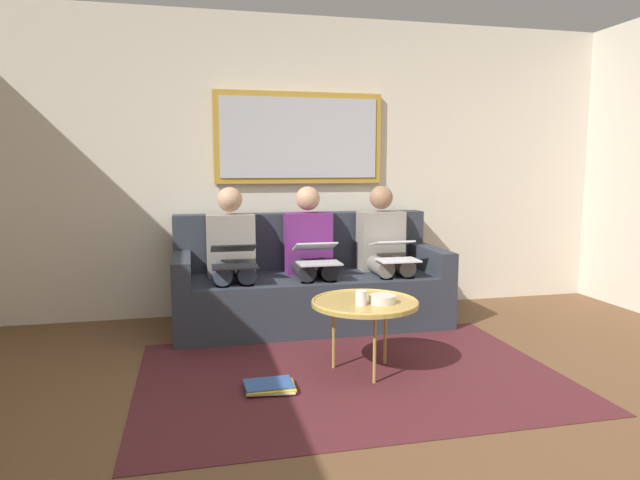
{
  "coord_description": "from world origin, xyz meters",
  "views": [
    {
      "loc": [
        0.94,
        2.38,
        1.3
      ],
      "look_at": [
        0.0,
        -1.7,
        0.75
      ],
      "focal_mm": 31.37,
      "sensor_mm": 36.0,
      "label": 1
    }
  ],
  "objects_px": {
    "couch": "(309,285)",
    "bowl": "(382,299)",
    "person_left": "(384,249)",
    "framed_mirror": "(299,138)",
    "laptop_silver": "(317,254)",
    "laptop_white": "(394,250)",
    "person_middle": "(310,252)",
    "coffee_table": "(365,303)",
    "laptop_black": "(234,256)",
    "magazine_stack": "(270,387)",
    "cup": "(361,298)",
    "person_right": "(232,254)"
  },
  "relations": [
    {
      "from": "bowl",
      "to": "cup",
      "type": "bearing_deg",
      "value": 8.27
    },
    {
      "from": "couch",
      "to": "person_middle",
      "type": "distance_m",
      "value": 0.31
    },
    {
      "from": "person_middle",
      "to": "magazine_stack",
      "type": "relative_size",
      "value": 3.71
    },
    {
      "from": "couch",
      "to": "laptop_silver",
      "type": "height_order",
      "value": "couch"
    },
    {
      "from": "coffee_table",
      "to": "cup",
      "type": "relative_size",
      "value": 7.5
    },
    {
      "from": "person_left",
      "to": "framed_mirror",
      "type": "bearing_deg",
      "value": -35.52
    },
    {
      "from": "bowl",
      "to": "person_left",
      "type": "xyz_separation_m",
      "value": [
        -0.44,
        -1.22,
        0.12
      ]
    },
    {
      "from": "couch",
      "to": "person_middle",
      "type": "relative_size",
      "value": 1.93
    },
    {
      "from": "couch",
      "to": "laptop_silver",
      "type": "xyz_separation_m",
      "value": [
        0.0,
        0.3,
        0.32
      ]
    },
    {
      "from": "laptop_white",
      "to": "laptop_silver",
      "type": "bearing_deg",
      "value": -0.41
    },
    {
      "from": "framed_mirror",
      "to": "couch",
      "type": "bearing_deg",
      "value": 90.0
    },
    {
      "from": "person_middle",
      "to": "laptop_silver",
      "type": "height_order",
      "value": "person_middle"
    },
    {
      "from": "person_left",
      "to": "person_right",
      "type": "height_order",
      "value": "same"
    },
    {
      "from": "bowl",
      "to": "magazine_stack",
      "type": "relative_size",
      "value": 0.55
    },
    {
      "from": "coffee_table",
      "to": "laptop_white",
      "type": "distance_m",
      "value": 1.07
    },
    {
      "from": "couch",
      "to": "magazine_stack",
      "type": "bearing_deg",
      "value": 69.4
    },
    {
      "from": "coffee_table",
      "to": "laptop_silver",
      "type": "height_order",
      "value": "laptop_silver"
    },
    {
      "from": "framed_mirror",
      "to": "person_middle",
      "type": "relative_size",
      "value": 1.31
    },
    {
      "from": "couch",
      "to": "person_left",
      "type": "xyz_separation_m",
      "value": [
        -0.64,
        0.07,
        0.3
      ]
    },
    {
      "from": "laptop_white",
      "to": "person_middle",
      "type": "bearing_deg",
      "value": -20.59
    },
    {
      "from": "laptop_silver",
      "to": "magazine_stack",
      "type": "relative_size",
      "value": 1.19
    },
    {
      "from": "couch",
      "to": "laptop_black",
      "type": "distance_m",
      "value": 0.78
    },
    {
      "from": "bowl",
      "to": "person_middle",
      "type": "height_order",
      "value": "person_middle"
    },
    {
      "from": "person_left",
      "to": "magazine_stack",
      "type": "relative_size",
      "value": 3.71
    },
    {
      "from": "couch",
      "to": "person_middle",
      "type": "xyz_separation_m",
      "value": [
        0.0,
        0.07,
        0.3
      ]
    },
    {
      "from": "laptop_silver",
      "to": "laptop_black",
      "type": "height_order",
      "value": "laptop_black"
    },
    {
      "from": "coffee_table",
      "to": "laptop_black",
      "type": "bearing_deg",
      "value": -50.81
    },
    {
      "from": "laptop_silver",
      "to": "laptop_black",
      "type": "xyz_separation_m",
      "value": [
        0.64,
        -0.0,
        0.0
      ]
    },
    {
      "from": "coffee_table",
      "to": "laptop_black",
      "type": "distance_m",
      "value": 1.19
    },
    {
      "from": "bowl",
      "to": "person_right",
      "type": "bearing_deg",
      "value": -55.42
    },
    {
      "from": "framed_mirror",
      "to": "cup",
      "type": "relative_size",
      "value": 16.54
    },
    {
      "from": "coffee_table",
      "to": "person_left",
      "type": "height_order",
      "value": "person_left"
    },
    {
      "from": "laptop_white",
      "to": "framed_mirror",
      "type": "bearing_deg",
      "value": -47.45
    },
    {
      "from": "laptop_white",
      "to": "person_right",
      "type": "relative_size",
      "value": 0.33
    },
    {
      "from": "person_right",
      "to": "laptop_black",
      "type": "distance_m",
      "value": 0.24
    },
    {
      "from": "couch",
      "to": "coffee_table",
      "type": "bearing_deg",
      "value": 94.93
    },
    {
      "from": "framed_mirror",
      "to": "coffee_table",
      "type": "distance_m",
      "value": 1.95
    },
    {
      "from": "couch",
      "to": "coffee_table",
      "type": "relative_size",
      "value": 3.26
    },
    {
      "from": "laptop_silver",
      "to": "laptop_white",
      "type": "bearing_deg",
      "value": 179.59
    },
    {
      "from": "person_middle",
      "to": "laptop_black",
      "type": "height_order",
      "value": "person_middle"
    },
    {
      "from": "coffee_table",
      "to": "person_right",
      "type": "xyz_separation_m",
      "value": [
        0.75,
        -1.15,
        0.16
      ]
    },
    {
      "from": "bowl",
      "to": "person_right",
      "type": "xyz_separation_m",
      "value": [
        0.84,
        -1.22,
        0.12
      ]
    },
    {
      "from": "laptop_silver",
      "to": "person_left",
      "type": "bearing_deg",
      "value": -159.78
    },
    {
      "from": "magazine_stack",
      "to": "laptop_silver",
      "type": "bearing_deg",
      "value": -115.7
    },
    {
      "from": "person_left",
      "to": "laptop_black",
      "type": "distance_m",
      "value": 1.3
    },
    {
      "from": "couch",
      "to": "person_middle",
      "type": "height_order",
      "value": "person_middle"
    },
    {
      "from": "couch",
      "to": "bowl",
      "type": "relative_size",
      "value": 13.08
    },
    {
      "from": "couch",
      "to": "laptop_black",
      "type": "bearing_deg",
      "value": 25.39
    },
    {
      "from": "framed_mirror",
      "to": "cup",
      "type": "height_order",
      "value": "framed_mirror"
    },
    {
      "from": "coffee_table",
      "to": "laptop_silver",
      "type": "xyz_separation_m",
      "value": [
        0.11,
        -0.91,
        0.18
      ]
    }
  ]
}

